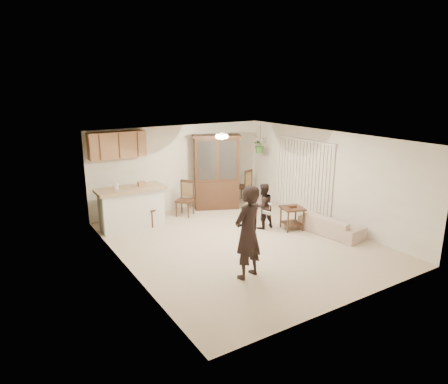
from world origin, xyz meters
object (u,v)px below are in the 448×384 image
chair_bar (153,214)px  chair_hutch_right (243,192)px  chair_hutch_left (185,206)px  child (263,203)px  china_hutch (217,173)px  sofa (331,220)px  side_table (292,218)px  adult (248,234)px

chair_bar → chair_hutch_right: 3.40m
chair_bar → chair_hutch_left: (1.07, 0.21, -0.01)m
child → chair_hutch_left: 2.40m
chair_bar → china_hutch: bearing=-10.8°
sofa → child: bearing=36.0°
child → side_table: bearing=142.6°
sofa → child: size_ratio=1.39×
child → chair_hutch_left: bearing=-57.0°
sofa → chair_bar: size_ratio=1.82×
chair_bar → chair_hutch_right: chair_bar is taller
side_table → chair_bar: size_ratio=0.64×
chair_bar → chair_hutch_right: size_ratio=1.00×
chair_bar → chair_hutch_left: 1.09m
side_table → chair_hutch_right: bearing=81.6°
chair_hutch_left → chair_hutch_right: (2.28, 0.38, 0.01)m
child → chair_hutch_left: size_ratio=1.35×
china_hutch → chair_bar: 2.39m
sofa → chair_bar: chair_bar is taller
sofa → china_hutch: 3.73m
adult → chair_hutch_left: adult is taller
side_table → chair_bar: bearing=142.4°
chair_bar → child: bearing=-57.7°
sofa → side_table: sofa is taller
adult → chair_hutch_right: adult is taller
sofa → adult: adult is taller
adult → china_hutch: (1.80, 4.19, 0.20)m
child → chair_hutch_left: (-1.27, 2.00, -0.39)m
sofa → chair_bar: (-3.53, 3.05, -0.08)m
child → china_hutch: 2.20m
adult → chair_bar: adult is taller
china_hutch → side_table: size_ratio=3.38×
adult → chair_hutch_left: size_ratio=1.80×
adult → chair_bar: bearing=-99.2°
sofa → side_table: (-0.60, 0.79, -0.06)m
side_table → chair_hutch_left: chair_hutch_left is taller
sofa → adult: size_ratio=1.04×
adult → chair_hutch_left: bearing=-114.6°
child → side_table: child is taller
china_hutch → side_table: bearing=-51.1°
china_hutch → chair_bar: size_ratio=2.16×
child → china_hutch: china_hutch is taller
china_hutch → chair_hutch_left: bearing=-148.4°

